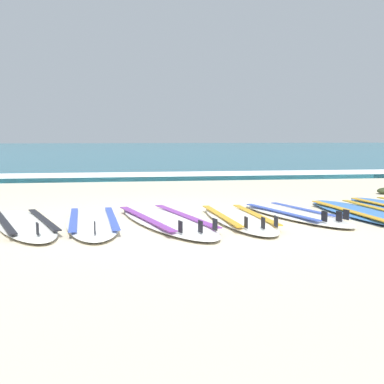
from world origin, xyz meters
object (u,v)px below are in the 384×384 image
at_px(surfboard_2, 93,222).
at_px(surfboard_3, 165,220).
at_px(surfboard_4, 238,218).
at_px(surfboard_6, 363,213).
at_px(surfboard_5, 294,214).
at_px(surfboard_1, 24,224).

xyz_separation_m(surfboard_2, surfboard_3, (0.79, -0.00, 0.00)).
relative_size(surfboard_4, surfboard_6, 0.90).
xyz_separation_m(surfboard_3, surfboard_4, (0.84, -0.00, 0.00)).
distance_m(surfboard_3, surfboard_5, 1.58).
relative_size(surfboard_1, surfboard_2, 1.00).
bearing_deg(surfboard_2, surfboard_1, -177.45).
xyz_separation_m(surfboard_4, surfboard_6, (1.61, 0.16, -0.00)).
bearing_deg(surfboard_6, surfboard_2, -177.23).
xyz_separation_m(surfboard_2, surfboard_6, (3.24, 0.16, -0.00)).
distance_m(surfboard_2, surfboard_6, 3.24).
bearing_deg(surfboard_4, surfboard_6, 5.83).
height_order(surfboard_3, surfboard_5, same).
distance_m(surfboard_4, surfboard_6, 1.62).
bearing_deg(surfboard_5, surfboard_6, -1.72).
bearing_deg(surfboard_3, surfboard_2, 179.77).
height_order(surfboard_2, surfboard_3, same).
distance_m(surfboard_2, surfboard_4, 1.62).
distance_m(surfboard_5, surfboard_6, 0.88).
relative_size(surfboard_3, surfboard_4, 1.18).
bearing_deg(surfboard_1, surfboard_6, 2.73).
distance_m(surfboard_2, surfboard_5, 2.37).
bearing_deg(surfboard_6, surfboard_1, -177.27).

